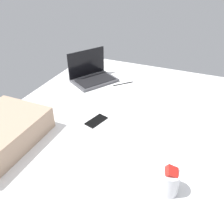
# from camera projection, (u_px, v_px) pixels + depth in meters

# --- Properties ---
(bed_mattress) EXTENTS (1.80, 1.40, 0.18)m
(bed_mattress) POSITION_uv_depth(u_px,v_px,m) (116.00, 129.00, 1.54)
(bed_mattress) COLOR white
(bed_mattress) RESTS_ON ground
(laptop) EXTENTS (0.40, 0.37, 0.23)m
(laptop) POSITION_uv_depth(u_px,v_px,m) (92.00, 75.00, 1.92)
(laptop) COLOR #4C4C51
(laptop) RESTS_ON bed_mattress
(snack_cup) EXTENTS (0.09, 0.09, 0.14)m
(snack_cup) POSITION_uv_depth(u_px,v_px,m) (169.00, 181.00, 1.00)
(snack_cup) COLOR silver
(snack_cup) RESTS_ON bed_mattress
(cell_phone) EXTENTS (0.15, 0.10, 0.01)m
(cell_phone) POSITION_uv_depth(u_px,v_px,m) (96.00, 121.00, 1.46)
(cell_phone) COLOR black
(cell_phone) RESTS_ON bed_mattress
(charger_cable) EXTENTS (0.13, 0.12, 0.01)m
(charger_cable) POSITION_uv_depth(u_px,v_px,m) (123.00, 84.00, 1.88)
(charger_cable) COLOR black
(charger_cable) RESTS_ON bed_mattress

